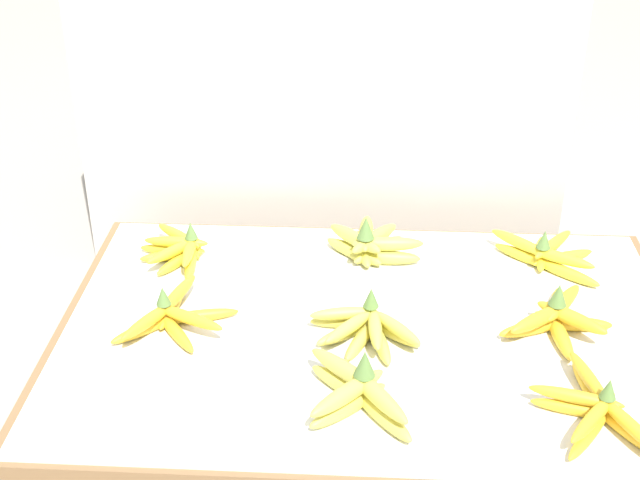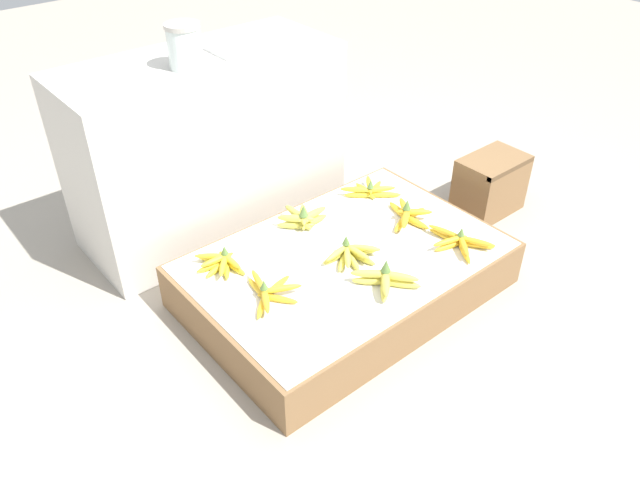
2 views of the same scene
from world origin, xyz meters
TOP-DOWN VIEW (x-y plane):
  - ground_plane at (0.00, 0.00)m, footprint 10.00×10.00m
  - display_platform at (0.00, 0.00)m, footprint 1.20×0.80m
  - back_vendor_table at (-0.12, 0.76)m, footprint 1.15×0.49m
  - wooden_crate at (0.93, 0.02)m, footprint 0.32×0.21m
  - banana_bunch_front_midleft at (-0.02, -0.23)m, footprint 0.19×0.21m
  - banana_bunch_front_midright at (0.37, -0.24)m, footprint 0.21×0.27m
  - banana_bunch_middle_left at (-0.37, -0.01)m, footprint 0.23×0.23m
  - banana_bunch_middle_midleft at (-0.01, -0.04)m, footprint 0.22×0.15m
  - banana_bunch_middle_midright at (0.35, 0.01)m, footprint 0.22×0.25m
  - banana_bunch_back_left at (-0.41, 0.24)m, footprint 0.15×0.21m
  - banana_bunch_back_midleft at (-0.00, 0.26)m, footprint 0.22×0.17m
  - banana_bunch_back_midright at (0.37, 0.26)m, footprint 0.23×0.21m
  - glass_jar at (-0.21, 0.69)m, footprint 0.13×0.13m
  - foam_tray_white at (0.07, 0.73)m, footprint 0.27×0.19m

SIDE VIEW (x-z plane):
  - ground_plane at x=0.00m, z-range 0.00..0.00m
  - display_platform at x=0.00m, z-range 0.00..0.19m
  - wooden_crate at x=0.93m, z-range 0.00..0.28m
  - banana_bunch_back_left at x=-0.41m, z-range 0.18..0.26m
  - banana_bunch_middle_left at x=-0.37m, z-range 0.18..0.26m
  - banana_bunch_front_midright at x=0.37m, z-range 0.18..0.26m
  - banana_bunch_back_midright at x=0.37m, z-range 0.18..0.26m
  - banana_bunch_middle_midleft at x=-0.01m, z-range 0.18..0.27m
  - banana_bunch_middle_midright at x=0.35m, z-range 0.17..0.27m
  - banana_bunch_back_midleft at x=0.00m, z-range 0.17..0.28m
  - banana_bunch_front_midleft at x=-0.02m, z-range 0.17..0.28m
  - back_vendor_table at x=-0.12m, z-range 0.00..0.79m
  - foam_tray_white at x=0.07m, z-range 0.79..0.81m
  - glass_jar at x=-0.21m, z-range 0.79..0.95m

